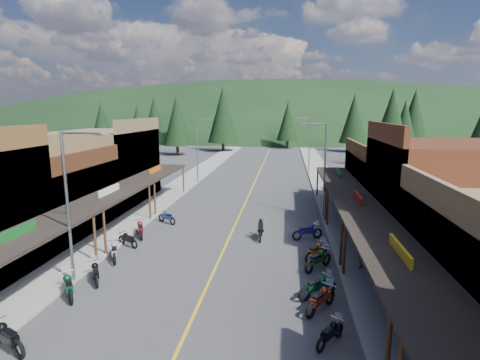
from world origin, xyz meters
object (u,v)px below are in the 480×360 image
(bike_west_8, at_px, (140,228))
(bike_east_4, at_px, (321,298))
(pine_1, at_px, (177,117))
(pine_5, at_px, (414,114))
(streetlight_3, at_px, (309,143))
(pine_8, at_px, (138,128))
(shop_west_3, at_px, (106,166))
(rider_on_bike, at_px, (261,231))
(bike_west_6, at_px, (114,250))
(bike_west_4, at_px, (68,285))
(pine_4, at_px, (354,118))
(streetlight_0, at_px, (70,201))
(streetlight_1, at_px, (198,147))
(pine_0, at_px, (102,121))
(pine_7, at_px, (154,117))
(shop_east_2, at_px, (439,196))
(bike_west_5, at_px, (95,272))
(streetlight_2, at_px, (323,166))
(bike_west_9, at_px, (167,217))
(pine_2, at_px, (223,115))
(pine_9, at_px, (404,125))
(pine_10, at_px, (177,121))
(bike_east_7, at_px, (316,250))
(pedestrian_east_b, at_px, (324,188))
(shop_west_2, at_px, (45,199))
(bike_east_3, at_px, (330,332))
(bike_east_8, at_px, (307,231))
(shop_east_3, at_px, (396,183))
(pine_3, at_px, (288,121))
(bike_east_5, at_px, (318,286))
(bike_west_3, at_px, (6,336))
(bike_east_6, at_px, (318,258))
(pine_11, at_px, (391,122))

(bike_west_8, xyz_separation_m, bike_east_4, (12.02, -8.73, -0.01))
(pine_1, height_order, pine_5, pine_5)
(streetlight_3, relative_size, pine_8, 0.80)
(shop_west_3, height_order, rider_on_bike, shop_west_3)
(bike_west_6, bearing_deg, bike_west_4, -116.76)
(pine_4, height_order, bike_west_4, pine_4)
(streetlight_0, xyz_separation_m, streetlight_1, (0.00, 28.00, 0.00))
(pine_0, relative_size, pine_7, 0.88)
(shop_east_2, bearing_deg, bike_west_5, -159.20)
(shop_west_3, height_order, streetlight_0, shop_west_3)
(streetlight_2, bearing_deg, bike_west_9, -165.55)
(pine_2, height_order, pine_4, pine_2)
(pine_2, xyz_separation_m, pine_9, (34.00, -13.00, -1.61))
(streetlight_0, bearing_deg, bike_west_4, -71.62)
(pine_10, xyz_separation_m, bike_east_7, (23.87, -51.31, -6.15))
(pine_4, bearing_deg, pedestrian_east_b, -102.76)
(shop_west_3, relative_size, bike_west_8, 4.70)
(shop_west_2, xyz_separation_m, pine_9, (37.75, 43.30, 3.85))
(pine_10, distance_m, bike_east_3, 64.62)
(bike_west_9, xyz_separation_m, rider_on_bike, (7.77, -2.77, 0.06))
(bike_east_3, bearing_deg, pine_5, 107.70)
(shop_west_3, xyz_separation_m, bike_east_8, (19.31, -8.96, -2.87))
(pine_9, relative_size, bike_east_7, 4.88)
(pine_9, distance_m, bike_west_6, 56.92)
(shop_east_2, relative_size, bike_west_9, 5.46)
(pedestrian_east_b, bearing_deg, shop_west_2, 31.15)
(pine_0, xyz_separation_m, pine_10, (22.00, -12.00, 0.30))
(bike_east_3, height_order, rider_on_bike, rider_on_bike)
(shop_west_3, bearing_deg, pedestrian_east_b, 10.83)
(pine_5, relative_size, bike_west_6, 6.29)
(streetlight_0, distance_m, bike_east_8, 15.48)
(pine_1, relative_size, bike_east_8, 5.51)
(bike_east_3, height_order, bike_east_7, bike_east_7)
(bike_east_4, xyz_separation_m, rider_on_bike, (-3.38, 9.31, -0.03))
(shop_east_3, bearing_deg, bike_west_8, -153.90)
(bike_east_3, bearing_deg, bike_east_8, 128.01)
(pine_5, xyz_separation_m, rider_on_bike, (-31.74, -69.98, -7.37))
(pine_1, bearing_deg, bike_east_3, -69.51)
(pine_3, bearing_deg, bike_east_5, -88.74)
(streetlight_0, relative_size, bike_west_6, 3.59)
(pine_7, bearing_deg, bike_west_4, -72.99)
(pine_9, bearing_deg, pine_3, 133.60)
(bike_east_8, bearing_deg, pine_3, 155.96)
(bike_west_3, height_order, bike_west_9, bike_west_3)
(shop_west_2, xyz_separation_m, pine_5, (47.75, 70.30, 5.46))
(shop_west_3, height_order, bike_west_9, shop_west_3)
(bike_west_5, bearing_deg, shop_east_2, -11.12)
(bike_east_6, bearing_deg, pine_4, 118.98)
(pine_11, height_order, bike_east_3, pine_11)
(bike_west_6, bearing_deg, pine_5, 36.52)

